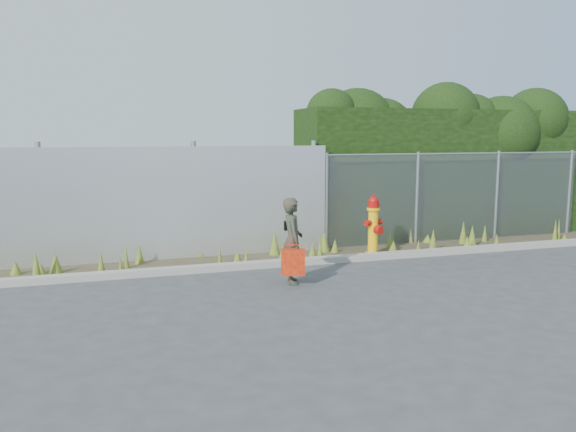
{
  "coord_description": "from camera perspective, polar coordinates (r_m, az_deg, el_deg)",
  "views": [
    {
      "loc": [
        -3.22,
        -7.96,
        2.44
      ],
      "look_at": [
        -0.3,
        1.4,
        1.0
      ],
      "focal_mm": 35.0,
      "sensor_mm": 36.0,
      "label": 1
    }
  ],
  "objects": [
    {
      "name": "ground",
      "position": [
        8.93,
        4.56,
        -7.53
      ],
      "size": [
        80.0,
        80.0,
        0.0
      ],
      "primitive_type": "plane",
      "color": "#3D3E40",
      "rests_on": "ground"
    },
    {
      "name": "chainlink_fence",
      "position": [
        13.34,
        16.85,
        1.93
      ],
      "size": [
        6.5,
        0.07,
        2.05
      ],
      "color": "gray",
      "rests_on": "ground"
    },
    {
      "name": "weed_strip",
      "position": [
        11.16,
        0.46,
        -3.58
      ],
      "size": [
        16.0,
        1.36,
        0.53
      ],
      "color": "#423725",
      "rests_on": "ground"
    },
    {
      "name": "black_shoulder_bag",
      "position": [
        9.38,
        0.23,
        -0.98
      ],
      "size": [
        0.21,
        0.09,
        0.16
      ],
      "rotation": [
        0.0,
        0.0,
        -0.11
      ],
      "color": "black"
    },
    {
      "name": "hedge",
      "position": [
        14.22,
        15.51,
        6.39
      ],
      "size": [
        7.3,
        2.09,
        3.67
      ],
      "color": "black",
      "rests_on": "ground"
    },
    {
      "name": "red_tote_bag",
      "position": [
        9.01,
        0.52,
        -4.71
      ],
      "size": [
        0.38,
        0.14,
        0.5
      ],
      "rotation": [
        0.0,
        0.0,
        -0.31
      ],
      "color": "#B10A0B"
    },
    {
      "name": "corrugated_fence",
      "position": [
        11.05,
        -17.34,
        1.02
      ],
      "size": [
        8.5,
        0.21,
        2.3
      ],
      "color": "#B3B7BB",
      "rests_on": "ground"
    },
    {
      "name": "curb",
      "position": [
        10.55,
        0.91,
        -4.69
      ],
      "size": [
        16.0,
        0.22,
        0.12
      ],
      "primitive_type": "cube",
      "color": "gray",
      "rests_on": "ground"
    },
    {
      "name": "fire_hydrant",
      "position": [
        11.37,
        8.66,
        -1.04
      ],
      "size": [
        0.42,
        0.37,
        1.24
      ],
      "rotation": [
        0.0,
        0.0,
        0.34
      ],
      "color": "yellow",
      "rests_on": "ground"
    },
    {
      "name": "woman",
      "position": [
        9.18,
        0.44,
        -2.52
      ],
      "size": [
        0.41,
        0.56,
        1.42
      ],
      "primitive_type": "imported",
      "rotation": [
        0.0,
        0.0,
        1.42
      ],
      "color": "#0D5639",
      "rests_on": "ground"
    }
  ]
}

